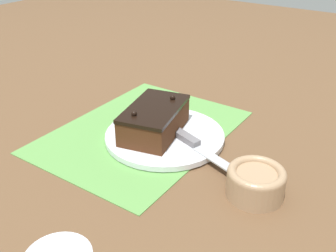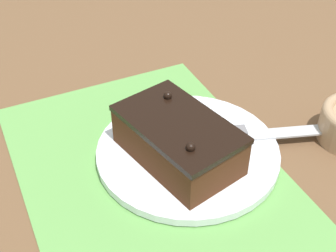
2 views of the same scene
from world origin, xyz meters
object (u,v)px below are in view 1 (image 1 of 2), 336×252
at_px(cake_plate, 165,136).
at_px(small_bowl, 256,181).
at_px(chocolate_cake, 154,120).
at_px(serving_knife, 197,146).

relative_size(cake_plate, small_bowl, 2.56).
height_order(cake_plate, chocolate_cake, chocolate_cake).
bearing_deg(chocolate_cake, cake_plate, 113.67).
bearing_deg(small_bowl, serving_knife, -110.10).
height_order(cake_plate, small_bowl, small_bowl).
bearing_deg(cake_plate, chocolate_cake, -66.33).
distance_m(serving_knife, small_bowl, 0.16).
bearing_deg(serving_knife, chocolate_cake, -74.38).
xyz_separation_m(cake_plate, serving_knife, (0.01, 0.09, 0.01)).
height_order(chocolate_cake, small_bowl, chocolate_cake).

